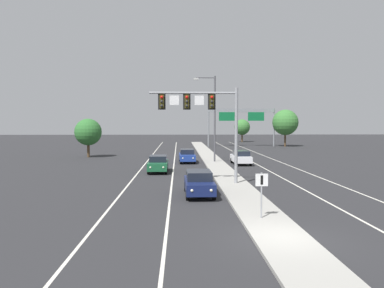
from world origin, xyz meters
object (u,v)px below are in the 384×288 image
(car_receding_white, at_px, (241,157))
(tree_far_right_b, at_px, (242,127))
(car_oncoming_navy, at_px, (199,183))
(car_oncoming_green, at_px, (158,164))
(overhead_signal_mast, at_px, (206,113))
(median_sign_post, at_px, (262,188))
(tree_far_right_c, at_px, (285,122))
(car_oncoming_blue, at_px, (187,156))
(highway_sign_gantry, at_px, (241,115))
(street_lamp_median, at_px, (213,113))
(tree_far_left_a, at_px, (88,132))

(car_receding_white, xyz_separation_m, tree_far_right_b, (8.36, 48.45, 2.76))
(car_oncoming_navy, height_order, car_oncoming_green, same)
(overhead_signal_mast, xyz_separation_m, car_oncoming_green, (-3.99, 7.56, -4.65))
(car_oncoming_navy, bearing_deg, median_sign_post, -67.82)
(car_oncoming_navy, distance_m, tree_far_right_b, 67.69)
(median_sign_post, bearing_deg, car_oncoming_navy, 112.18)
(tree_far_right_c, bearing_deg, car_oncoming_green, -121.65)
(car_oncoming_blue, bearing_deg, highway_sign_gantry, 68.82)
(car_oncoming_green, xyz_separation_m, tree_far_right_c, (22.86, 37.09, 3.92))
(car_oncoming_blue, distance_m, tree_far_right_b, 48.50)
(street_lamp_median, distance_m, tree_far_right_c, 33.46)
(car_receding_white, relative_size, tree_far_right_b, 0.82)
(highway_sign_gantry, bearing_deg, tree_far_right_c, -4.67)
(car_oncoming_green, xyz_separation_m, tree_far_right_b, (17.35, 54.67, 2.76))
(car_oncoming_navy, relative_size, car_receding_white, 1.00)
(car_oncoming_navy, relative_size, tree_far_right_c, 0.62)
(car_oncoming_navy, distance_m, highway_sign_gantry, 50.78)
(car_receding_white, xyz_separation_m, tree_far_left_a, (-19.30, 9.38, 2.60))
(car_receding_white, relative_size, tree_far_right_c, 0.62)
(street_lamp_median, xyz_separation_m, tree_far_left_a, (-16.29, 7.38, -2.37))
(overhead_signal_mast, bearing_deg, tree_far_right_c, 67.09)
(street_lamp_median, bearing_deg, car_oncoming_blue, 175.85)
(overhead_signal_mast, xyz_separation_m, tree_far_right_c, (18.87, 44.65, -0.74))
(car_oncoming_green, distance_m, highway_sign_gantry, 40.76)
(street_lamp_median, bearing_deg, highway_sign_gantry, 74.24)
(car_oncoming_navy, height_order, tree_far_right_b, tree_far_right_b)
(street_lamp_median, relative_size, car_receding_white, 2.23)
(car_receding_white, distance_m, highway_sign_gantry, 32.46)
(overhead_signal_mast, height_order, median_sign_post, overhead_signal_mast)
(car_oncoming_navy, height_order, tree_far_right_c, tree_far_right_c)
(highway_sign_gantry, height_order, tree_far_left_a, highway_sign_gantry)
(tree_far_right_b, bearing_deg, tree_far_right_c, -72.58)
(street_lamp_median, height_order, car_oncoming_green, street_lamp_median)
(highway_sign_gantry, xyz_separation_m, tree_far_right_b, (3.03, 16.88, -2.58))
(car_oncoming_blue, distance_m, highway_sign_gantry, 31.92)
(street_lamp_median, bearing_deg, overhead_signal_mast, -97.15)
(car_oncoming_navy, xyz_separation_m, car_oncoming_green, (-3.28, 11.49, 0.00))
(car_oncoming_blue, bearing_deg, tree_far_left_a, 151.64)
(car_oncoming_blue, height_order, highway_sign_gantry, highway_sign_gantry)
(median_sign_post, distance_m, tree_far_left_a, 37.37)
(overhead_signal_mast, height_order, tree_far_right_b, overhead_signal_mast)
(car_oncoming_green, distance_m, tree_far_left_a, 18.89)
(median_sign_post, height_order, car_oncoming_navy, median_sign_post)
(median_sign_post, bearing_deg, highway_sign_gantry, 81.45)
(car_receding_white, distance_m, tree_far_right_b, 49.25)
(tree_far_left_a, bearing_deg, car_oncoming_green, -56.53)
(car_oncoming_navy, relative_size, car_oncoming_blue, 1.00)
(overhead_signal_mast, xyz_separation_m, street_lamp_median, (1.98, 15.79, 0.32))
(median_sign_post, height_order, car_oncoming_green, median_sign_post)
(street_lamp_median, bearing_deg, car_oncoming_green, -125.99)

